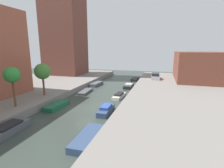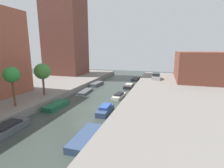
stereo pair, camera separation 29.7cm
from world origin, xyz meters
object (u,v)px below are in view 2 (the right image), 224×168
(moored_boat_left_3, at_px, (56,105))
(moored_boat_left_5, at_px, (97,84))
(street_tree_3, at_px, (42,72))
(moored_boat_left_4, at_px, (85,92))
(parked_car, at_px, (156,76))
(moored_boat_right_2, at_px, (105,110))
(moored_boat_right_5, at_px, (136,79))
(moored_boat_right_4, at_px, (129,86))
(moored_boat_left_2, at_px, (6,129))
(moored_boat_right_1, at_px, (86,138))
(apartment_tower_far, at_px, (64,23))
(moored_boat_right_3, at_px, (119,96))
(street_tree_2, at_px, (12,75))
(low_block_right, at_px, (200,66))

(moored_boat_left_3, bearing_deg, moored_boat_left_5, 90.28)
(street_tree_3, relative_size, moored_boat_left_4, 1.07)
(parked_car, height_order, moored_boat_right_2, parked_car)
(moored_boat_right_5, bearing_deg, moored_boat_left_4, -115.27)
(parked_car, xyz_separation_m, moored_boat_right_4, (-5.10, -6.81, -1.22))
(moored_boat_left_2, bearing_deg, moored_boat_right_1, 6.96)
(apartment_tower_far, relative_size, moored_boat_left_5, 6.47)
(apartment_tower_far, relative_size, moored_boat_right_5, 7.71)
(apartment_tower_far, distance_m, street_tree_3, 24.69)
(moored_boat_left_4, height_order, moored_boat_right_3, moored_boat_right_3)
(apartment_tower_far, xyz_separation_m, moored_boat_right_5, (19.54, 0.53, -14.58))
(moored_boat_right_1, distance_m, moored_boat_right_2, 6.73)
(moored_boat_right_1, bearing_deg, moored_boat_right_3, 92.79)
(apartment_tower_far, distance_m, street_tree_2, 29.22)
(apartment_tower_far, bearing_deg, moored_boat_right_3, -38.30)
(moored_boat_left_5, relative_size, moored_boat_right_5, 1.19)
(parked_car, xyz_separation_m, moored_boat_right_5, (-5.11, 1.71, -1.28))
(street_tree_3, xyz_separation_m, moored_boat_right_5, (10.70, 21.16, -4.30))
(moored_boat_left_2, distance_m, moored_boat_right_4, 23.36)
(apartment_tower_far, relative_size, moored_boat_left_2, 6.22)
(street_tree_2, distance_m, moored_boat_right_5, 28.93)
(moored_boat_right_4, bearing_deg, moored_boat_right_2, -90.43)
(moored_boat_right_5, bearing_deg, parked_car, -18.46)
(moored_boat_left_3, height_order, moored_boat_right_2, moored_boat_right_2)
(parked_car, distance_m, moored_boat_left_5, 14.11)
(street_tree_3, height_order, moored_boat_left_3, street_tree_3)
(apartment_tower_far, distance_m, low_block_right, 35.66)
(moored_boat_left_5, height_order, moored_boat_right_3, moored_boat_right_3)
(street_tree_3, bearing_deg, moored_boat_left_5, 75.29)
(apartment_tower_far, height_order, street_tree_3, apartment_tower_far)
(moored_boat_right_4, bearing_deg, parked_car, 53.17)
(moored_boat_right_2, height_order, moored_boat_right_3, moored_boat_right_2)
(apartment_tower_far, distance_m, moored_boat_right_2, 33.05)
(street_tree_2, bearing_deg, parked_car, 57.47)
(apartment_tower_far, distance_m, moored_boat_right_3, 28.64)
(low_block_right, height_order, moored_boat_left_4, low_block_right)
(apartment_tower_far, xyz_separation_m, moored_boat_left_2, (12.09, -30.13, -14.50))
(moored_boat_right_4, distance_m, moored_boat_right_5, 8.52)
(moored_boat_left_5, xyz_separation_m, moored_boat_right_1, (7.79, -21.43, -0.03))
(moored_boat_left_5, bearing_deg, parked_car, 27.80)
(moored_boat_right_3, bearing_deg, parked_car, 69.35)
(parked_car, distance_m, moored_boat_left_3, 24.75)
(street_tree_2, bearing_deg, moored_boat_left_2, -51.96)
(moored_boat_right_5, bearing_deg, moored_boat_left_3, -107.40)
(moored_boat_left_2, height_order, moored_boat_right_5, moored_boat_left_2)
(moored_boat_left_4, xyz_separation_m, moored_boat_right_2, (6.83, -8.31, 0.21))
(parked_car, distance_m, moored_boat_right_5, 5.54)
(parked_car, height_order, moored_boat_right_1, parked_car)
(street_tree_3, height_order, moored_boat_right_1, street_tree_3)
(moored_boat_right_3, bearing_deg, moored_boat_left_5, 133.31)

